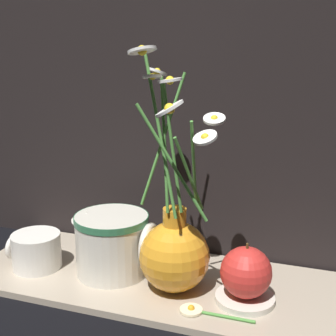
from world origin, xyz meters
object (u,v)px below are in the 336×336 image
(ceramic_pitcher, at_px, (113,241))
(orange_fruit, at_px, (246,272))
(yellow_mug, at_px, (36,251))
(vase_with_flowers, at_px, (174,249))

(ceramic_pitcher, height_order, orange_fruit, ceramic_pitcher)
(yellow_mug, bearing_deg, orange_fruit, 0.93)
(ceramic_pitcher, bearing_deg, yellow_mug, -168.96)
(ceramic_pitcher, relative_size, orange_fruit, 1.73)
(vase_with_flowers, distance_m, yellow_mug, 0.27)
(vase_with_flowers, xyz_separation_m, yellow_mug, (-0.27, -0.01, -0.04))
(vase_with_flowers, height_order, yellow_mug, vase_with_flowers)
(yellow_mug, height_order, orange_fruit, orange_fruit)
(yellow_mug, distance_m, ceramic_pitcher, 0.15)
(ceramic_pitcher, distance_m, orange_fruit, 0.25)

